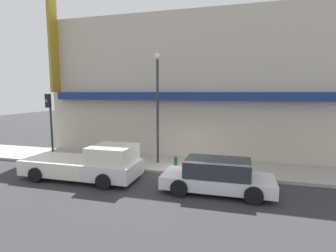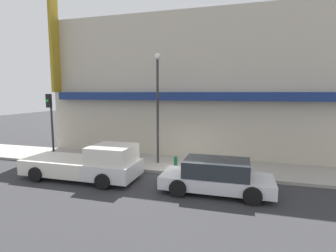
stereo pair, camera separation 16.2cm
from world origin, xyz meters
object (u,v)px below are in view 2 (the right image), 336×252
traffic_light (51,115)px  parked_car (216,176)px  street_lamp (158,96)px  pickup_truck (89,164)px  fire_hydrant (176,162)px

traffic_light → parked_car: bearing=-12.1°
street_lamp → traffic_light: size_ratio=1.57×
street_lamp → traffic_light: 6.54m
street_lamp → pickup_truck: bearing=-127.1°
pickup_truck → street_lamp: 5.23m
parked_car → traffic_light: 10.48m
pickup_truck → traffic_light: bearing=151.1°
fire_hydrant → street_lamp: 3.81m
parked_car → traffic_light: traffic_light is taller
fire_hydrant → street_lamp: size_ratio=0.11×
pickup_truck → traffic_light: (-3.86, 2.14, 2.11)m
street_lamp → parked_car: bearing=-41.7°
street_lamp → fire_hydrant: bearing=-31.8°
traffic_light → fire_hydrant: bearing=2.7°
traffic_light → street_lamp: bearing=10.2°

